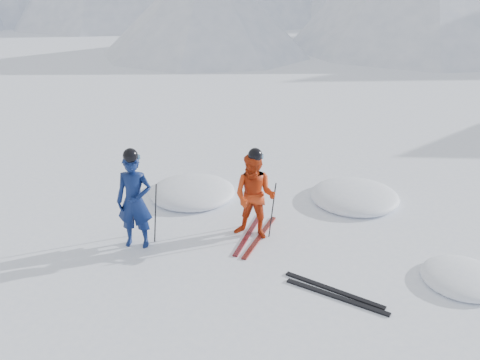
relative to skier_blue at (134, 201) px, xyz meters
The scene contains 12 objects.
ground 3.69m from the skier_blue, 13.53° to the left, with size 160.00×160.00×0.00m, color white.
skier_blue is the anchor object (origin of this frame).
skier_red 2.18m from the skier_blue, 37.72° to the left, with size 0.81×0.63×1.67m, color #BC320F.
pole_blue_left 0.45m from the skier_blue, 153.43° to the left, with size 0.02×0.02×1.19m, color black.
pole_blue_right 0.46m from the skier_blue, 45.00° to the left, with size 0.02×0.02×1.19m, color black.
pole_red_left 2.16m from the skier_blue, 48.02° to the left, with size 0.02×0.02×1.11m, color black.
pole_red_right 2.53m from the skier_blue, 36.24° to the left, with size 0.02×0.02×1.11m, color black.
ski_worn_left 2.26m from the skier_blue, 39.73° to the left, with size 0.09×1.70×0.03m, color black.
ski_worn_right 2.44m from the skier_blue, 35.87° to the left, with size 0.09×1.70×0.03m, color black.
ski_loose_a 3.78m from the skier_blue, ahead, with size 0.09×1.70×0.03m, color black.
ski_loose_b 3.86m from the skier_blue, ahead, with size 0.09×1.70×0.03m, color black.
snow_lumps 3.51m from the skier_blue, 44.25° to the left, with size 8.08×6.48×0.42m.
Camera 1 is at (2.16, -7.05, 4.82)m, focal length 38.00 mm.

